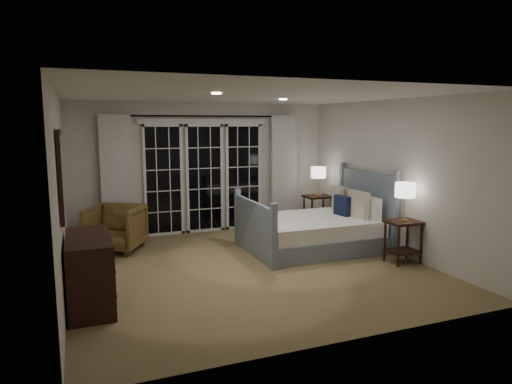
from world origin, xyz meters
name	(u,v)px	position (x,y,z in m)	size (l,w,h in m)	color
floor	(250,268)	(0.00, 0.00, 0.00)	(5.00, 5.00, 0.00)	#937D4F
ceiling	(249,95)	(0.00, 0.00, 2.50)	(5.00, 5.00, 0.00)	silver
wall_left	(61,194)	(-2.50, 0.00, 1.25)	(0.02, 5.00, 2.50)	silver
wall_right	(392,177)	(2.50, 0.00, 1.25)	(0.02, 5.00, 2.50)	silver
wall_back	(204,168)	(0.00, 2.50, 1.25)	(5.00, 0.02, 2.50)	silver
wall_front	(344,217)	(0.00, -2.50, 1.25)	(5.00, 0.02, 2.50)	silver
french_doors	(205,177)	(0.00, 2.46, 1.09)	(2.50, 0.04, 2.20)	black
curtain_rod	(205,116)	(0.00, 2.40, 2.25)	(0.03, 0.03, 3.50)	black
curtain_left	(117,178)	(-1.65, 2.38, 1.15)	(0.55, 0.10, 2.25)	white
curtain_right	(284,171)	(1.65, 2.38, 1.15)	(0.55, 0.10, 2.25)	white
downlight_a	(283,99)	(0.80, 0.60, 2.49)	(0.12, 0.12, 0.01)	white
downlight_b	(216,93)	(-0.60, -0.40, 2.49)	(0.12, 0.12, 0.01)	white
bed	(316,230)	(1.42, 0.56, 0.32)	(2.19, 1.57, 1.28)	gray
nightstand_left	(403,235)	(2.26, -0.62, 0.43)	(0.50, 0.40, 0.65)	black
nightstand_right	(318,207)	(2.16, 1.83, 0.45)	(0.53, 0.42, 0.68)	black
lamp_left	(405,190)	(2.26, -0.62, 1.12)	(0.30, 0.30, 0.58)	tan
lamp_right	(318,173)	(2.16, 1.83, 1.14)	(0.30, 0.30, 0.57)	tan
armchair	(116,228)	(-1.75, 1.68, 0.38)	(0.82, 0.84, 0.77)	brown
dresser	(90,271)	(-2.23, -0.65, 0.42)	(0.50, 1.18, 0.83)	black
mirror	(61,175)	(-2.47, -0.65, 1.55)	(0.05, 0.85, 1.00)	black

